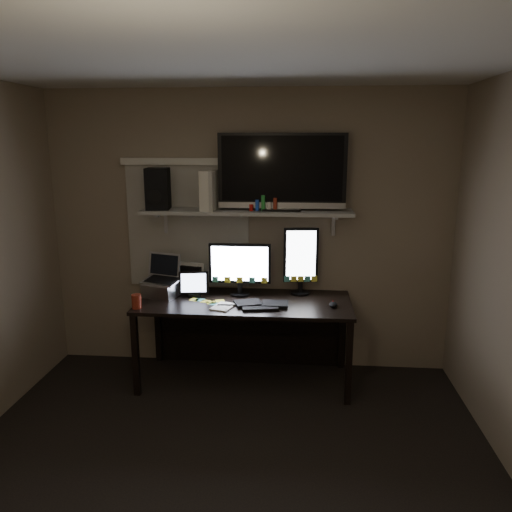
# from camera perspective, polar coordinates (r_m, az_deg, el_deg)

# --- Properties ---
(floor) EXTENTS (3.60, 3.60, 0.00)m
(floor) POSITION_cam_1_polar(r_m,az_deg,el_deg) (3.34, -4.16, -25.05)
(floor) COLOR black
(floor) RESTS_ON ground
(ceiling) EXTENTS (3.60, 3.60, 0.00)m
(ceiling) POSITION_cam_1_polar(r_m,az_deg,el_deg) (2.66, -5.12, 22.56)
(ceiling) COLOR silver
(ceiling) RESTS_ON back_wall
(back_wall) EXTENTS (3.60, 0.00, 3.60)m
(back_wall) POSITION_cam_1_polar(r_m,az_deg,el_deg) (4.49, -0.83, 2.68)
(back_wall) COLOR #7D6E59
(back_wall) RESTS_ON floor
(window_blinds) EXTENTS (1.10, 0.02, 1.10)m
(window_blinds) POSITION_cam_1_polar(r_m,az_deg,el_deg) (4.55, -7.77, 3.35)
(window_blinds) COLOR #B9B6A6
(window_blinds) RESTS_ON back_wall
(desk) EXTENTS (1.80, 0.75, 0.73)m
(desk) POSITION_cam_1_polar(r_m,az_deg,el_deg) (4.42, -1.13, -6.82)
(desk) COLOR black
(desk) RESTS_ON floor
(wall_shelf) EXTENTS (1.80, 0.35, 0.03)m
(wall_shelf) POSITION_cam_1_polar(r_m,az_deg,el_deg) (4.28, -1.07, 5.09)
(wall_shelf) COLOR #A0A09B
(wall_shelf) RESTS_ON back_wall
(monitor_landscape) EXTENTS (0.54, 0.06, 0.47)m
(monitor_landscape) POSITION_cam_1_polar(r_m,az_deg,el_deg) (4.34, -1.86, -1.50)
(monitor_landscape) COLOR black
(monitor_landscape) RESTS_ON desk
(monitor_portrait) EXTENTS (0.31, 0.09, 0.60)m
(monitor_portrait) POSITION_cam_1_polar(r_m,az_deg,el_deg) (4.38, 5.13, -0.54)
(monitor_portrait) COLOR black
(monitor_portrait) RESTS_ON desk
(keyboard) EXTENTS (0.47, 0.25, 0.03)m
(keyboard) POSITION_cam_1_polar(r_m,az_deg,el_deg) (4.13, 0.64, -5.49)
(keyboard) COLOR black
(keyboard) RESTS_ON desk
(mouse) EXTENTS (0.08, 0.11, 0.04)m
(mouse) POSITION_cam_1_polar(r_m,az_deg,el_deg) (4.15, 8.81, -5.50)
(mouse) COLOR black
(mouse) RESTS_ON desk
(notepad) EXTENTS (0.21, 0.25, 0.01)m
(notepad) POSITION_cam_1_polar(r_m,az_deg,el_deg) (4.09, -3.76, -5.80)
(notepad) COLOR white
(notepad) RESTS_ON desk
(tablet) EXTENTS (0.27, 0.14, 0.22)m
(tablet) POSITION_cam_1_polar(r_m,az_deg,el_deg) (4.37, -7.10, -3.20)
(tablet) COLOR black
(tablet) RESTS_ON desk
(file_sorter) EXTENTS (0.21, 0.14, 0.25)m
(file_sorter) POSITION_cam_1_polar(r_m,az_deg,el_deg) (4.55, -7.29, -2.41)
(file_sorter) COLOR black
(file_sorter) RESTS_ON desk
(laptop) EXTENTS (0.38, 0.34, 0.36)m
(laptop) POSITION_cam_1_polar(r_m,az_deg,el_deg) (4.40, -10.76, -2.34)
(laptop) COLOR #AAAAAF
(laptop) RESTS_ON desk
(cup) EXTENTS (0.09, 0.09, 0.12)m
(cup) POSITION_cam_1_polar(r_m,az_deg,el_deg) (4.17, -13.50, -5.07)
(cup) COLOR maroon
(cup) RESTS_ON desk
(sticky_notes) EXTENTS (0.34, 0.26, 0.00)m
(sticky_notes) POSITION_cam_1_polar(r_m,az_deg,el_deg) (4.23, -5.42, -5.25)
(sticky_notes) COLOR #FFF745
(sticky_notes) RESTS_ON desk
(tv) EXTENTS (1.07, 0.20, 0.64)m
(tv) POSITION_cam_1_polar(r_m,az_deg,el_deg) (4.23, 2.99, 9.56)
(tv) COLOR black
(tv) RESTS_ON wall_shelf
(game_console) EXTENTS (0.15, 0.29, 0.33)m
(game_console) POSITION_cam_1_polar(r_m,az_deg,el_deg) (4.29, -5.24, 7.50)
(game_console) COLOR beige
(game_console) RESTS_ON wall_shelf
(speaker) EXTENTS (0.22, 0.26, 0.35)m
(speaker) POSITION_cam_1_polar(r_m,az_deg,el_deg) (4.39, -11.14, 7.56)
(speaker) COLOR black
(speaker) RESTS_ON wall_shelf
(bottles) EXTENTS (0.20, 0.11, 0.13)m
(bottles) POSITION_cam_1_polar(r_m,az_deg,el_deg) (4.18, 0.82, 5.99)
(bottles) COLOR #A50F0C
(bottles) RESTS_ON wall_shelf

